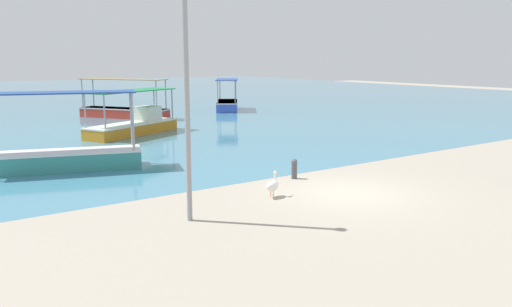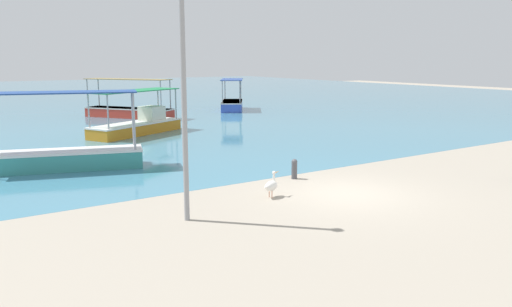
% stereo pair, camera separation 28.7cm
% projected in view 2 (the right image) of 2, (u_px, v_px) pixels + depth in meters
% --- Properties ---
extents(ground, '(120.00, 120.00, 0.00)m').
position_uv_depth(ground, '(348.00, 194.00, 15.74)').
color(ground, '#A19685').
extents(harbor_water, '(110.00, 90.00, 0.00)m').
position_uv_depth(harbor_water, '(45.00, 97.00, 55.19)').
color(harbor_water, teal).
rests_on(harbor_water, ground).
extents(fishing_boat_outer, '(5.12, 6.39, 2.77)m').
position_uv_depth(fishing_boat_outer, '(129.00, 110.00, 35.96)').
color(fishing_boat_outer, red).
rests_on(fishing_boat_outer, harbor_water).
extents(fishing_boat_far_right, '(3.92, 4.86, 2.53)m').
position_uv_depth(fishing_boat_far_right, '(232.00, 104.00, 41.20)').
color(fishing_boat_far_right, '#3854BD').
rests_on(fishing_boat_far_right, harbor_water).
extents(fishing_boat_near_left, '(6.59, 3.30, 2.97)m').
position_uv_depth(fishing_boat_near_left, '(56.00, 155.00, 19.04)').
color(fishing_boat_near_left, teal).
rests_on(fishing_boat_near_left, harbor_water).
extents(fishing_boat_center, '(6.07, 4.18, 2.46)m').
position_uv_depth(fishing_boat_center, '(138.00, 124.00, 28.18)').
color(fishing_boat_center, orange).
rests_on(fishing_boat_center, harbor_water).
extents(pelican, '(0.77, 0.47, 0.80)m').
position_uv_depth(pelican, '(271.00, 185.00, 15.26)').
color(pelican, '#E0997A').
rests_on(pelican, ground).
extents(lamp_post, '(0.28, 0.28, 6.49)m').
position_uv_depth(lamp_post, '(183.00, 82.00, 12.50)').
color(lamp_post, gray).
rests_on(lamp_post, ground).
extents(mooring_bollard, '(0.21, 0.21, 0.72)m').
position_uv_depth(mooring_bollard, '(294.00, 168.00, 17.62)').
color(mooring_bollard, '#47474C').
rests_on(mooring_bollard, ground).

